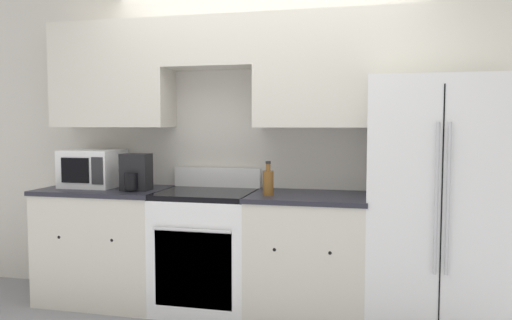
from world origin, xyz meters
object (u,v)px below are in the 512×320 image
object	(u,v)px
bottle	(268,182)
oven_range	(207,250)
microwave	(93,168)
refrigerator	(434,203)

from	to	relation	value
bottle	oven_range	bearing A→B (deg)	168.38
microwave	bottle	world-z (taller)	microwave
refrigerator	bottle	xyz separation A→B (m)	(-1.17, -0.18, 0.14)
refrigerator	microwave	size ratio (longest dim) A/B	3.99
oven_range	microwave	world-z (taller)	microwave
refrigerator	bottle	size ratio (longest dim) A/B	7.04
refrigerator	bottle	distance (m)	1.19
bottle	microwave	bearing A→B (deg)	173.54
microwave	bottle	xyz separation A→B (m)	(1.52, -0.17, -0.05)
refrigerator	microwave	distance (m)	2.70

